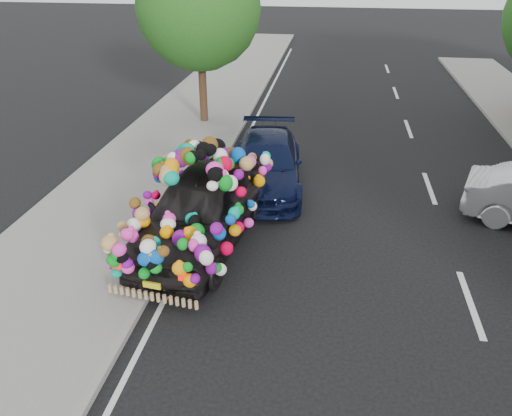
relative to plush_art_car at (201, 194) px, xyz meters
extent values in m
plane|color=black|center=(1.80, -1.40, -1.17)|extent=(100.00, 100.00, 0.00)
cube|color=gray|center=(-2.50, -1.40, -1.11)|extent=(4.00, 60.00, 0.12)
cube|color=gray|center=(-0.55, -1.40, -1.10)|extent=(0.15, 60.00, 0.13)
cylinder|color=#332114|center=(-2.00, 8.10, 0.20)|extent=(0.28, 0.28, 2.73)
sphere|color=#204F15|center=(-2.00, 8.10, 2.86)|extent=(4.20, 4.20, 4.20)
imported|color=black|center=(0.00, 0.00, -0.36)|extent=(2.52, 4.95, 1.61)
cube|color=red|center=(-0.96, -2.28, -0.39)|extent=(0.23, 0.09, 0.14)
cube|color=red|center=(0.32, -2.45, -0.39)|extent=(0.23, 0.09, 0.14)
cube|color=yellow|center=(-0.32, -2.38, -0.69)|extent=(0.34, 0.09, 0.12)
imported|color=black|center=(1.00, 3.10, -0.51)|extent=(2.30, 4.67, 1.31)
camera|label=1|loc=(2.62, -9.21, 4.67)|focal=35.00mm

